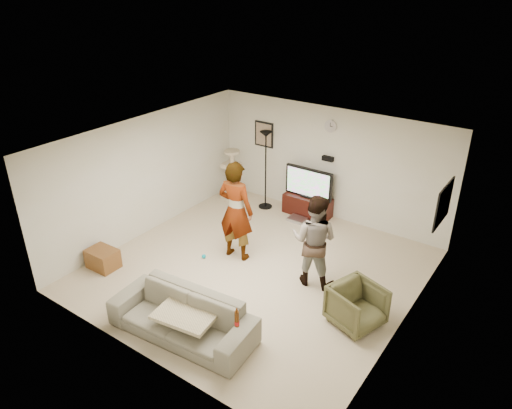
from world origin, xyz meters
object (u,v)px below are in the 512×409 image
Objects in this scene: tv_stand at (307,206)px; tv at (309,183)px; cat_tree at (231,174)px; side_table at (103,259)px; floor_lamp at (266,171)px; armchair at (357,306)px; sofa at (182,316)px; beer_bottle at (237,319)px; person_left at (236,211)px; person_right at (314,241)px.

tv_stand is 0.96× the size of tv.
side_table is (-0.10, -3.80, -0.45)m from cat_tree.
floor_lamp reaches higher than armchair.
armchair is 4.72m from side_table.
sofa is 3.02× the size of armchair.
tv_stand is 4.84m from beer_bottle.
tv is at bearing 63.19° from side_table.
sofa is 2.69m from armchair.
beer_bottle is 2.06m from armchair.
person_left is (-0.26, -2.33, 0.76)m from tv_stand.
cat_tree reaches higher than tv.
person_right reaches higher than tv.
person_right is 2.58m from sofa.
armchair is (1.01, 1.74, -0.45)m from beer_bottle.
floor_lamp is at bearing 103.17° from sofa.
person_right reaches higher than side_table.
armchair is (2.48, -2.84, 0.11)m from tv_stand.
floor_lamp is at bearing 74.66° from side_table.
tv_stand is 2.02m from cat_tree.
beer_bottle is at bearing 168.87° from armchair.
tv is 1.04m from floor_lamp.
beer_bottle is (1.47, -4.58, 0.56)m from tv_stand.
sofa is (1.43, -4.35, -0.59)m from floor_lamp.
sofa is (2.39, -4.29, -0.30)m from cat_tree.
cat_tree is 0.56× the size of sofa.
tv reaches higher than armchair.
floor_lamp reaches higher than cat_tree.
person_left is 7.89× the size of beer_bottle.
floor_lamp is at bearing 119.64° from beer_bottle.
beer_bottle reaches higher than sofa.
floor_lamp reaches higher than tv_stand.
beer_bottle reaches higher than side_table.
side_table is at bearing 124.40° from armchair.
tv is 2.35m from person_left.
tv_stand is 1.45× the size of armchair.
cat_tree is at bearing -171.68° from tv.
cat_tree is 5.50m from beer_bottle.
person_right is at bearing -58.58° from tv.
side_table is at bearing 172.12° from beer_bottle.
tv is at bearing -101.63° from person_left.
cat_tree reaches higher than tv_stand.
side_table is at bearing -91.57° from cat_tree.
cat_tree is at bearing 114.05° from sofa.
sofa is (0.68, -2.25, -0.65)m from person_left.
floor_lamp is 0.94× the size of person_left.
beer_bottle is at bearing -5.02° from sofa.
person_left is at bearing -50.17° from cat_tree.
person_left reaches higher than tv_stand.
tv is at bearing 90.27° from sofa.
sofa is at bearing -11.12° from side_table.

